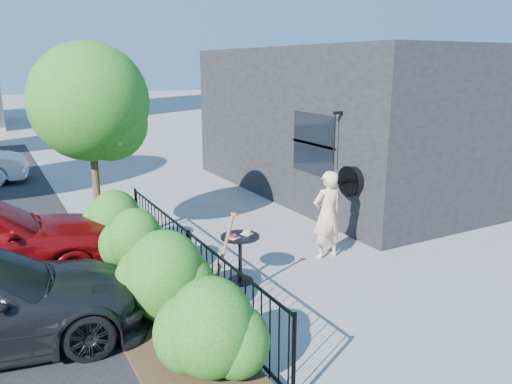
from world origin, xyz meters
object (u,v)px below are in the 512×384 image
patio_tree (94,109)px  woman (327,215)px  shovel (220,267)px  cafe_table (240,250)px

patio_tree → woman: (3.61, -2.46, -1.92)m
patio_tree → woman: bearing=-34.3°
patio_tree → shovel: (0.98, -3.38, -2.10)m
patio_tree → cafe_table: patio_tree is taller
patio_tree → cafe_table: bearing=-57.9°
shovel → woman: bearing=19.2°
woman → shovel: woman is taller
woman → patio_tree: bearing=-32.9°
cafe_table → shovel: shovel is taller
patio_tree → shovel: patio_tree is taller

